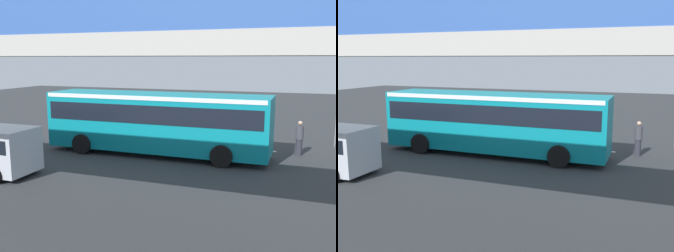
# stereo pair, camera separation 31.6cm
# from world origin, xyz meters

# --- Properties ---
(ground) EXTENTS (80.00, 80.00, 0.00)m
(ground) POSITION_xyz_m (0.00, 0.00, 0.00)
(ground) COLOR #2D3033
(city_bus) EXTENTS (11.54, 2.85, 3.15)m
(city_bus) POSITION_xyz_m (0.83, -0.05, 1.88)
(city_bus) COLOR #0C8493
(city_bus) RESTS_ON ground
(pedestrian) EXTENTS (0.38, 0.38, 1.79)m
(pedestrian) POSITION_xyz_m (-6.12, -2.28, 0.89)
(pedestrian) COLOR #2D2D38
(pedestrian) RESTS_ON ground
(lane_dash_leftmost) EXTENTS (2.00, 0.20, 0.01)m
(lane_dash_leftmost) POSITION_xyz_m (-4.00, -2.71, 0.00)
(lane_dash_leftmost) COLOR silver
(lane_dash_leftmost) RESTS_ON ground
(lane_dash_left) EXTENTS (2.00, 0.20, 0.01)m
(lane_dash_left) POSITION_xyz_m (0.00, -2.71, 0.00)
(lane_dash_left) COLOR silver
(lane_dash_left) RESTS_ON ground
(lane_dash_centre) EXTENTS (2.00, 0.20, 0.01)m
(lane_dash_centre) POSITION_xyz_m (4.00, -2.71, 0.00)
(lane_dash_centre) COLOR silver
(lane_dash_centre) RESTS_ON ground
(pedestrian_overpass) EXTENTS (24.91, 2.60, 6.55)m
(pedestrian_overpass) POSITION_xyz_m (0.00, 9.07, 4.79)
(pedestrian_overpass) COLOR #B2ADA5
(pedestrian_overpass) RESTS_ON ground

